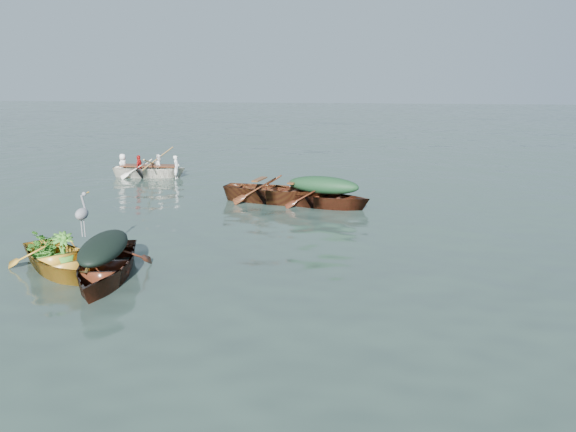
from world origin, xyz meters
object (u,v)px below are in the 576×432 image
rowed_boat (150,177)px  green_tarp_boat (323,207)px  yellow_dinghy (61,271)px  dark_covered_boat (106,280)px  open_wooden_boat (277,203)px  heron (83,222)px

rowed_boat → green_tarp_boat: bearing=-123.6°
green_tarp_boat → yellow_dinghy: bearing=158.0°
dark_covered_boat → open_wooden_boat: open_wooden_boat is taller
dark_covered_boat → rowed_boat: (-3.34, 10.84, 0.00)m
open_wooden_boat → rowed_boat: 6.70m
yellow_dinghy → heron: heron is taller
green_tarp_boat → rowed_boat: (-7.01, 4.13, 0.00)m
yellow_dinghy → dark_covered_boat: dark_covered_boat is taller
yellow_dinghy → dark_covered_boat: 1.16m
rowed_boat → yellow_dinghy: bearing=-171.1°
dark_covered_boat → open_wooden_boat: size_ratio=0.81×
rowed_boat → heron: heron is taller
dark_covered_boat → heron: bearing=125.5°
open_wooden_boat → dark_covered_boat: bearing=174.3°
yellow_dinghy → open_wooden_boat: open_wooden_boat is taller
rowed_boat → dark_covered_boat: bearing=-165.9°
dark_covered_boat → open_wooden_boat: 7.43m
dark_covered_boat → rowed_boat: dark_covered_boat is taller
dark_covered_boat → heron: 1.44m
dark_covered_boat → green_tarp_boat: (3.66, 6.71, 0.00)m
heron → rowed_boat: bearing=55.2°
yellow_dinghy → green_tarp_boat: (4.78, 6.39, 0.00)m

